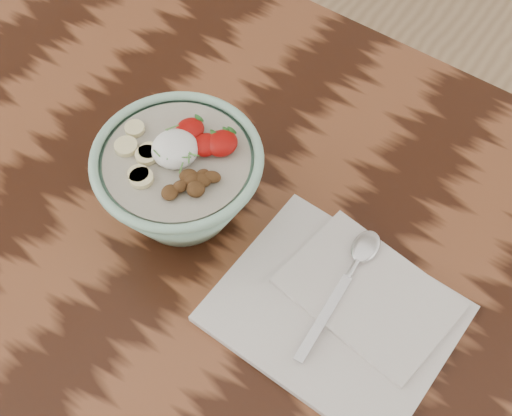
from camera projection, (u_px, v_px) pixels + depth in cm
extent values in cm
cube|color=black|center=(324.00, 310.00, 89.43)|extent=(160.00, 90.00, 4.00)
cylinder|color=#4C2D19|center=(125.00, 87.00, 159.59)|extent=(7.00, 7.00, 71.00)
cylinder|color=#97CBAF|center=(184.00, 207.00, 94.51)|extent=(9.29, 9.29, 1.33)
torus|color=#97CBAF|center=(176.00, 159.00, 85.40)|extent=(21.11, 21.11, 1.22)
cylinder|color=#BFB59E|center=(177.00, 162.00, 85.96)|extent=(17.91, 17.91, 1.11)
ellipsoid|color=white|center=(175.00, 149.00, 84.94)|extent=(5.67, 5.67, 3.12)
ellipsoid|color=#9A0907|center=(218.00, 142.00, 85.81)|extent=(3.13, 3.44, 1.72)
cone|color=#286623|center=(225.00, 133.00, 86.18)|extent=(1.40, 1.03, 1.52)
ellipsoid|color=#9A0907|center=(222.00, 143.00, 85.51)|extent=(3.69, 4.06, 2.03)
cone|color=#286623|center=(230.00, 133.00, 86.00)|extent=(1.40, 1.03, 1.52)
ellipsoid|color=#9A0907|center=(190.00, 130.00, 86.68)|extent=(3.45, 3.80, 1.90)
cone|color=#286623|center=(197.00, 120.00, 87.12)|extent=(1.40, 1.03, 1.52)
ellipsoid|color=#9A0907|center=(206.00, 145.00, 85.54)|extent=(3.20, 3.52, 1.76)
cone|color=#286623|center=(213.00, 136.00, 85.92)|extent=(1.40, 1.03, 1.52)
cylinder|color=#F6E7A2|center=(138.00, 175.00, 83.77)|extent=(2.56, 2.56, 0.70)
cylinder|color=#F6E7A2|center=(126.00, 146.00, 86.03)|extent=(2.85, 2.85, 0.70)
cylinder|color=#F6E7A2|center=(141.00, 178.00, 83.50)|extent=(2.84, 2.84, 0.70)
cylinder|color=#F6E7A2|center=(149.00, 152.00, 85.61)|extent=(2.57, 2.57, 0.70)
cylinder|color=#F6E7A2|center=(146.00, 155.00, 85.30)|extent=(2.74, 2.74, 0.70)
cylinder|color=#F6E7A2|center=(135.00, 128.00, 87.52)|extent=(2.47, 2.47, 0.70)
ellipsoid|color=#58361A|center=(212.00, 177.00, 83.18)|extent=(2.52, 2.22, 1.36)
ellipsoid|color=#58361A|center=(203.00, 174.00, 83.62)|extent=(1.88, 2.03, 0.89)
ellipsoid|color=#58361A|center=(180.00, 187.00, 82.48)|extent=(2.10, 2.38, 1.34)
ellipsoid|color=#58361A|center=(196.00, 189.00, 82.21)|extent=(3.02, 3.01, 1.72)
ellipsoid|color=#58361A|center=(189.00, 175.00, 83.34)|extent=(2.60, 2.42, 1.19)
ellipsoid|color=#58361A|center=(170.00, 192.00, 82.03)|extent=(2.72, 2.80, 1.14)
ellipsoid|color=#58361A|center=(185.00, 176.00, 83.48)|extent=(2.01, 1.99, 1.15)
ellipsoid|color=#58361A|center=(191.00, 180.00, 82.94)|extent=(1.82, 2.22, 1.42)
ellipsoid|color=#58361A|center=(203.00, 180.00, 82.97)|extent=(2.81, 2.82, 1.22)
cylinder|color=#518C3B|center=(181.00, 168.00, 82.33)|extent=(0.78, 1.53, 0.23)
cylinder|color=#518C3B|center=(189.00, 159.00, 83.02)|extent=(0.91, 1.10, 0.22)
cylinder|color=#518C3B|center=(169.00, 152.00, 83.54)|extent=(1.66, 1.26, 0.25)
cylinder|color=#518C3B|center=(189.00, 152.00, 83.56)|extent=(1.93, 0.45, 0.25)
cylinder|color=#518C3B|center=(180.00, 145.00, 84.13)|extent=(0.30, 1.81, 0.24)
cylinder|color=#518C3B|center=(172.00, 128.00, 85.55)|extent=(1.06, 1.59, 0.24)
cylinder|color=#518C3B|center=(173.00, 155.00, 83.32)|extent=(0.55, 1.82, 0.24)
cylinder|color=#518C3B|center=(157.00, 153.00, 83.47)|extent=(1.29, 0.52, 0.22)
cylinder|color=#518C3B|center=(184.00, 157.00, 83.14)|extent=(1.51, 1.11, 0.24)
cylinder|color=#518C3B|center=(173.00, 134.00, 84.98)|extent=(1.92, 0.41, 0.25)
cylinder|color=#518C3B|center=(193.00, 154.00, 83.37)|extent=(1.55, 0.69, 0.23)
cylinder|color=#518C3B|center=(166.00, 140.00, 84.52)|extent=(0.40, 1.23, 0.22)
cube|color=silver|center=(335.00, 314.00, 86.39)|extent=(28.28, 23.16, 1.06)
cube|color=silver|center=(368.00, 294.00, 86.90)|extent=(21.84, 16.42, 0.64)
cube|color=silver|center=(324.00, 318.00, 84.63)|extent=(2.04, 12.73, 0.39)
cylinder|color=silver|center=(354.00, 266.00, 88.16)|extent=(0.99, 3.35, 0.77)
ellipsoid|color=silver|center=(366.00, 246.00, 89.52)|extent=(3.70, 5.27, 1.05)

